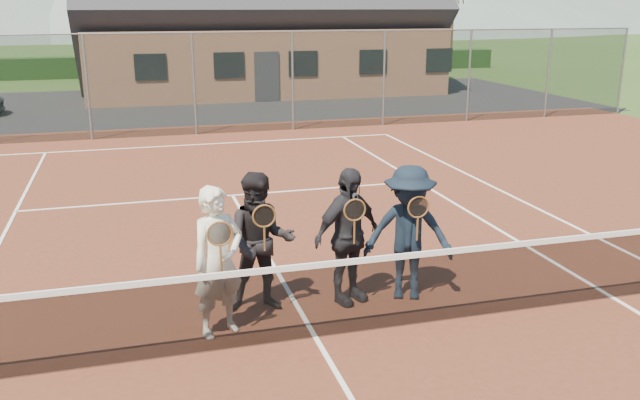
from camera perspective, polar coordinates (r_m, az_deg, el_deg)
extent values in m
plane|color=#2C4719|center=(27.25, -11.75, 7.81)|extent=(220.00, 220.00, 0.00)
cube|color=#562819|center=(8.11, -0.38, -11.59)|extent=(30.00, 30.00, 0.02)
cube|color=black|center=(27.26, -20.22, 7.18)|extent=(40.00, 12.00, 0.01)
cube|color=black|center=(39.10, -13.20, 10.97)|extent=(40.00, 1.20, 1.10)
cube|color=white|center=(19.27, -9.86, 4.65)|extent=(10.97, 0.06, 0.01)
cube|color=white|center=(9.91, 23.44, -7.55)|extent=(0.06, 23.77, 0.01)
cube|color=white|center=(13.97, -7.39, 0.39)|extent=(8.23, 0.06, 0.01)
cube|color=white|center=(8.10, -0.38, -11.49)|extent=(0.06, 12.80, 0.01)
cube|color=black|center=(7.90, -0.38, -8.57)|extent=(11.60, 0.02, 0.88)
cube|color=white|center=(7.72, -0.39, -5.53)|extent=(11.60, 0.03, 0.07)
cylinder|color=slate|center=(20.57, -18.99, 8.90)|extent=(0.07, 0.07, 3.00)
cylinder|color=slate|center=(20.63, -10.56, 9.51)|extent=(0.07, 0.07, 3.00)
cylinder|color=slate|center=(21.12, -2.32, 9.91)|extent=(0.07, 0.07, 3.00)
cylinder|color=slate|center=(22.01, 5.41, 10.11)|extent=(0.07, 0.07, 3.00)
cylinder|color=slate|center=(23.26, 12.43, 10.13)|extent=(0.07, 0.07, 3.00)
cylinder|color=slate|center=(24.81, 18.66, 10.02)|extent=(0.07, 0.07, 3.00)
cylinder|color=slate|center=(26.61, 24.10, 9.83)|extent=(0.07, 0.07, 3.00)
cube|color=black|center=(20.63, -10.56, 9.51)|extent=(30.00, 0.03, 3.00)
cylinder|color=slate|center=(20.52, -10.78, 13.67)|extent=(30.00, 0.04, 0.04)
cube|color=#9E6B4C|center=(31.57, -5.09, 11.74)|extent=(15.00, 8.00, 2.80)
cube|color=#2D2D33|center=(27.58, -4.50, 10.29)|extent=(1.00, 0.06, 2.00)
cube|color=black|center=(27.01, -14.08, 10.81)|extent=(1.20, 0.06, 1.00)
cube|color=black|center=(27.28, -7.67, 11.19)|extent=(1.20, 0.06, 1.00)
cube|color=black|center=(27.86, -1.43, 11.42)|extent=(1.20, 0.06, 1.00)
cube|color=black|center=(28.75, 4.49, 11.53)|extent=(1.20, 0.06, 1.00)
cube|color=black|center=(29.92, 10.00, 11.51)|extent=(1.20, 0.06, 1.00)
cylinder|color=#3B2315|center=(40.15, -10.49, 13.21)|extent=(0.22, 0.22, 3.85)
cylinder|color=#351E13|center=(42.31, 3.49, 13.58)|extent=(0.22, 0.22, 3.85)
cylinder|color=#3D2816|center=(44.64, 10.99, 13.45)|extent=(0.22, 0.22, 3.85)
imported|color=white|center=(7.95, -8.58, -5.16)|extent=(0.77, 0.66, 1.80)
torus|color=brown|center=(7.55, -8.44, -2.83)|extent=(0.29, 0.02, 0.29)
cylinder|color=black|center=(7.55, -8.44, -2.83)|extent=(0.25, 0.00, 0.25)
cylinder|color=brown|center=(7.64, -8.35, -4.82)|extent=(0.03, 0.03, 0.32)
imported|color=black|center=(8.50, -5.02, -3.60)|extent=(0.98, 0.82, 1.80)
torus|color=brown|center=(8.11, -4.73, -1.36)|extent=(0.29, 0.02, 0.29)
cylinder|color=black|center=(8.11, -4.73, -1.36)|extent=(0.25, 0.00, 0.25)
cylinder|color=brown|center=(8.20, -4.69, -3.23)|extent=(0.03, 0.03, 0.32)
imported|color=#232328|center=(8.71, 2.34, -3.05)|extent=(1.14, 0.83, 1.80)
torus|color=brown|center=(8.33, 2.95, -0.85)|extent=(0.29, 0.02, 0.29)
cylinder|color=black|center=(8.33, 2.95, -0.85)|extent=(0.25, 0.00, 0.25)
cylinder|color=brown|center=(8.42, 2.92, -2.67)|extent=(0.03, 0.03, 0.32)
imported|color=black|center=(8.90, 7.46, -2.77)|extent=(1.33, 1.05, 1.80)
torus|color=brown|center=(8.53, 8.28, -0.60)|extent=(0.29, 0.02, 0.29)
cylinder|color=black|center=(8.53, 8.28, -0.60)|extent=(0.25, 0.00, 0.25)
cylinder|color=brown|center=(8.61, 8.20, -2.38)|extent=(0.03, 0.03, 0.32)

